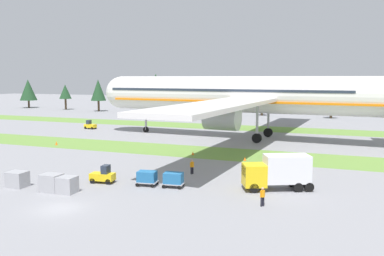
{
  "coord_description": "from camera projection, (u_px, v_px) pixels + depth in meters",
  "views": [
    {
      "loc": [
        23.28,
        -28.44,
        11.4
      ],
      "look_at": [
        1.74,
        27.65,
        4.0
      ],
      "focal_mm": 38.6,
      "sensor_mm": 36.0,
      "label": 1
    }
  ],
  "objects": [
    {
      "name": "ground_plane",
      "position": [
        60.0,
        209.0,
        36.02
      ],
      "size": [
        400.0,
        400.0,
        0.0
      ],
      "primitive_type": "plane",
      "color": "gray"
    },
    {
      "name": "grass_strip_near",
      "position": [
        188.0,
        151.0,
        64.11
      ],
      "size": [
        320.0,
        10.04,
        0.01
      ],
      "primitive_type": "cube",
      "color": "olive",
      "rests_on": "ground"
    },
    {
      "name": "grass_strip_far",
      "position": [
        239.0,
        128.0,
        93.83
      ],
      "size": [
        320.0,
        10.04,
        0.01
      ],
      "primitive_type": "cube",
      "color": "olive",
      "rests_on": "ground"
    },
    {
      "name": "airliner",
      "position": [
        251.0,
        94.0,
        75.66
      ],
      "size": [
        63.07,
        77.67,
        23.04
      ],
      "rotation": [
        0.0,
        0.0,
        1.51
      ],
      "color": "silver",
      "rests_on": "ground"
    },
    {
      "name": "baggage_tug",
      "position": [
        103.0,
        175.0,
        44.74
      ],
      "size": [
        2.75,
        1.64,
        1.97
      ],
      "rotation": [
        0.0,
        0.0,
        1.71
      ],
      "color": "yellow",
      "rests_on": "ground"
    },
    {
      "name": "cargo_dolly_lead",
      "position": [
        147.0,
        177.0,
        43.58
      ],
      "size": [
        2.38,
        1.78,
        1.55
      ],
      "rotation": [
        0.0,
        0.0,
        1.71
      ],
      "color": "#A3A3A8",
      "rests_on": "ground"
    },
    {
      "name": "cargo_dolly_second",
      "position": [
        173.0,
        179.0,
        42.92
      ],
      "size": [
        2.38,
        1.78,
        1.55
      ],
      "rotation": [
        0.0,
        0.0,
        1.71
      ],
      "color": "#A3A3A8",
      "rests_on": "ground"
    },
    {
      "name": "catering_truck",
      "position": [
        278.0,
        171.0,
        41.85
      ],
      "size": [
        7.27,
        5.03,
        3.58
      ],
      "rotation": [
        0.0,
        0.0,
        2.01
      ],
      "color": "yellow",
      "rests_on": "ground"
    },
    {
      "name": "pushback_tractor",
      "position": [
        90.0,
        125.0,
        91.53
      ],
      "size": [
        2.67,
        1.44,
        1.97
      ],
      "rotation": [
        0.0,
        0.0,
        4.66
      ],
      "color": "yellow",
      "rests_on": "ground"
    },
    {
      "name": "ground_crew_marshaller",
      "position": [
        263.0,
        196.0,
        36.57
      ],
      "size": [
        0.37,
        0.47,
        1.74
      ],
      "rotation": [
        0.0,
        0.0,
        4.08
      ],
      "color": "black",
      "rests_on": "ground"
    },
    {
      "name": "ground_crew_loader",
      "position": [
        192.0,
        166.0,
        48.79
      ],
      "size": [
        0.36,
        0.49,
        1.74
      ],
      "rotation": [
        0.0,
        0.0,
        1.0
      ],
      "color": "black",
      "rests_on": "ground"
    },
    {
      "name": "uld_container_1",
      "position": [
        17.0,
        179.0,
        43.09
      ],
      "size": [
        2.03,
        1.64,
        1.62
      ],
      "primitive_type": "cube",
      "rotation": [
        0.0,
        0.0,
        0.02
      ],
      "color": "#A3A3A8",
      "rests_on": "ground"
    },
    {
      "name": "uld_container_2",
      "position": [
        66.0,
        185.0,
        40.84
      ],
      "size": [
        2.07,
        1.69,
        1.65
      ],
      "primitive_type": "cube",
      "rotation": [
        0.0,
        0.0,
        0.05
      ],
      "color": "#A3A3A8",
      "rests_on": "ground"
    },
    {
      "name": "uld_container_3",
      "position": [
        51.0,
        183.0,
        41.34
      ],
      "size": [
        2.02,
        1.62,
        1.78
      ],
      "primitive_type": "cube",
      "rotation": [
        0.0,
        0.0,
        0.01
      ],
      "color": "#A3A3A8",
      "rests_on": "ground"
    },
    {
      "name": "taxiway_marker_0",
      "position": [
        56.0,
        143.0,
        69.72
      ],
      "size": [
        0.44,
        0.44,
        0.67
      ],
      "primitive_type": "cone",
      "color": "orange",
      "rests_on": "ground"
    },
    {
      "name": "taxiway_marker_1",
      "position": [
        193.0,
        153.0,
        60.96
      ],
      "size": [
        0.44,
        0.44,
        0.49
      ],
      "primitive_type": "cone",
      "color": "orange",
      "rests_on": "ground"
    },
    {
      "name": "taxiway_marker_2",
      "position": [
        245.0,
        159.0,
        56.67
      ],
      "size": [
        0.44,
        0.44,
        0.52
      ],
      "primitive_type": "cone",
      "color": "orange",
      "rests_on": "ground"
    },
    {
      "name": "distant_tree_line",
      "position": [
        269.0,
        92.0,
        121.03
      ],
      "size": [
        186.21,
        10.12,
        12.6
      ],
      "color": "#4C3823",
      "rests_on": "ground"
    }
  ]
}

